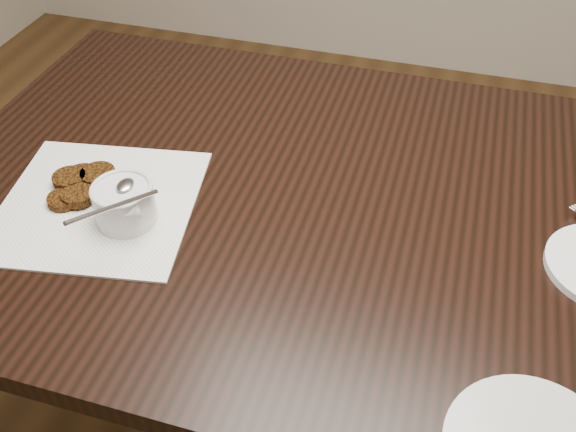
{
  "coord_description": "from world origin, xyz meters",
  "views": [
    {
      "loc": [
        0.16,
        -0.74,
        1.48
      ],
      "look_at": [
        -0.05,
        -0.03,
        0.8
      ],
      "focal_mm": 39.71,
      "sensor_mm": 36.0,
      "label": 1
    }
  ],
  "objects": [
    {
      "name": "napkin",
      "position": [
        -0.39,
        -0.04,
        0.75
      ],
      "size": [
        0.38,
        0.38,
        0.0
      ],
      "primitive_type": "cube",
      "rotation": [
        0.0,
        0.0,
        0.17
      ],
      "color": "white",
      "rests_on": "table"
    },
    {
      "name": "patty_cluster",
      "position": [
        -0.43,
        -0.01,
        0.76
      ],
      "size": [
        0.26,
        0.26,
        0.02
      ],
      "primitive_type": null,
      "rotation": [
        0.0,
        0.0,
        -0.34
      ],
      "color": "#5E340C",
      "rests_on": "napkin"
    },
    {
      "name": "sauce_ramekin",
      "position": [
        -0.32,
        -0.06,
        0.82
      ],
      "size": [
        0.18,
        0.18,
        0.14
      ],
      "primitive_type": null,
      "rotation": [
        0.0,
        0.0,
        -0.43
      ],
      "color": "silver",
      "rests_on": "napkin"
    },
    {
      "name": "table",
      "position": [
        0.0,
        0.08,
        0.38
      ],
      "size": [
        1.47,
        0.95,
        0.75
      ],
      "primitive_type": "cube",
      "color": "black",
      "rests_on": "floor"
    }
  ]
}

